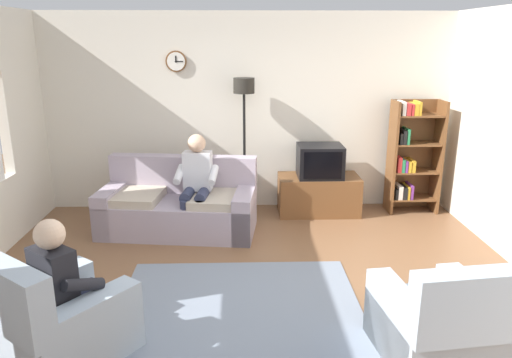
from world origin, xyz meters
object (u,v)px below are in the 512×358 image
(armchair_near_window, at_px, (60,323))
(armchair_near_bookshelf, at_px, (439,326))
(tv_stand, at_px, (318,195))
(floor_lamp, at_px, (244,108))
(person_on_couch, at_px, (196,180))
(tv, at_px, (320,161))
(bookshelf, at_px, (411,155))
(person_in_left_armchair, at_px, (66,281))
(couch, at_px, (179,207))

(armchair_near_window, distance_m, armchair_near_bookshelf, 2.83)
(tv_stand, height_order, floor_lamp, floor_lamp)
(person_on_couch, bearing_deg, armchair_near_bookshelf, -51.85)
(armchair_near_window, height_order, armchair_near_bookshelf, same)
(armchair_near_window, bearing_deg, person_on_couch, 71.28)
(tv, xyz_separation_m, person_on_couch, (-1.61, -0.67, -0.05))
(armchair_near_window, bearing_deg, bookshelf, 40.78)
(armchair_near_bookshelf, distance_m, person_on_couch, 3.27)
(tv_stand, height_order, person_on_couch, person_on_couch)
(tv_stand, distance_m, armchair_near_window, 3.96)
(person_on_couch, relative_size, person_in_left_armchair, 1.11)
(tv, height_order, floor_lamp, floor_lamp)
(tv_stand, bearing_deg, person_on_couch, -156.57)
(bookshelf, distance_m, armchair_near_bookshelf, 3.48)
(floor_lamp, height_order, person_in_left_armchair, floor_lamp)
(person_in_left_armchair, bearing_deg, armchair_near_bookshelf, -4.09)
(couch, height_order, person_in_left_armchair, person_in_left_armchair)
(bookshelf, xyz_separation_m, armchair_near_bookshelf, (-0.88, -3.32, -0.51))
(tv_stand, bearing_deg, armchair_near_bookshelf, -83.12)
(tv, bearing_deg, armchair_near_bookshelf, -83.07)
(tv_stand, height_order, person_in_left_armchair, person_in_left_armchair)
(tv, bearing_deg, bookshelf, 4.33)
(tv, relative_size, person_in_left_armchair, 0.54)
(armchair_near_window, distance_m, person_in_left_armchair, 0.33)
(bookshelf, bearing_deg, armchair_near_bookshelf, -104.78)
(armchair_near_bookshelf, height_order, person_in_left_armchair, person_in_left_armchair)
(tv_stand, xyz_separation_m, bookshelf, (1.27, 0.07, 0.53))
(bookshelf, bearing_deg, armchair_near_window, -139.22)
(couch, height_order, floor_lamp, floor_lamp)
(person_in_left_armchair, bearing_deg, armchair_near_window, -127.95)
(armchair_near_bookshelf, bearing_deg, person_in_left_armchair, 175.91)
(couch, xyz_separation_m, bookshelf, (3.12, 0.66, 0.48))
(tv, distance_m, person_in_left_armchair, 3.86)
(couch, bearing_deg, armchair_near_window, -102.89)
(tv_stand, relative_size, floor_lamp, 0.59)
(couch, height_order, tv, tv)
(tv_stand, relative_size, person_in_left_armchair, 0.98)
(tv, bearing_deg, floor_lamp, 173.12)
(tv, xyz_separation_m, armchair_near_bookshelf, (0.39, -3.23, -0.46))
(couch, height_order, bookshelf, bookshelf)
(bookshelf, relative_size, floor_lamp, 0.84)
(couch, relative_size, tv, 3.32)
(armchair_near_window, bearing_deg, tv_stand, 52.06)
(couch, distance_m, person_in_left_armchair, 2.54)
(floor_lamp, distance_m, person_in_left_armchair, 3.54)
(tv_stand, relative_size, armchair_near_window, 0.93)
(couch, relative_size, armchair_near_window, 1.68)
(floor_lamp, bearing_deg, bookshelf, -0.68)
(person_on_couch, bearing_deg, tv_stand, 23.43)
(tv_stand, xyz_separation_m, armchair_near_window, (-2.44, -3.12, 0.03))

